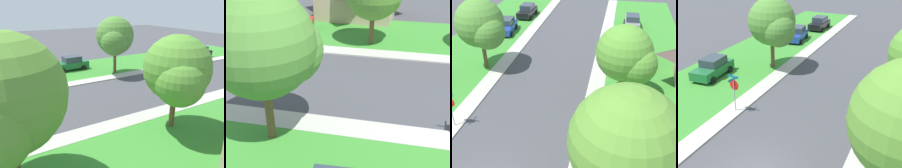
% 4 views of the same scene
% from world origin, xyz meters
% --- Properties ---
extents(sidewalk_east, '(1.40, 56.00, 0.10)m').
position_xyz_m(sidewalk_east, '(4.70, 12.00, 0.05)').
color(sidewalk_east, '#ADA89E').
rests_on(sidewalk_east, ground).
extents(sidewalk_west, '(1.40, 56.00, 0.10)m').
position_xyz_m(sidewalk_west, '(-4.70, 12.00, 0.05)').
color(sidewalk_west, '#ADA89E').
rests_on(sidewalk_west, ground).
extents(lawn_west, '(8.00, 56.00, 0.08)m').
position_xyz_m(lawn_west, '(-9.40, 12.00, 0.04)').
color(lawn_west, '#38842D').
rests_on(lawn_west, ground).
extents(stop_sign_far_corner, '(0.91, 0.91, 2.77)m').
position_xyz_m(stop_sign_far_corner, '(-4.49, 4.92, 1.89)').
color(stop_sign_far_corner, '#9E9EA3').
rests_on(stop_sign_far_corner, ground).
extents(car_black_behind_trees, '(2.07, 4.32, 1.76)m').
position_xyz_m(car_black_behind_trees, '(-6.87, 29.06, 0.87)').
color(car_black_behind_trees, black).
rests_on(car_black_behind_trees, ground).
extents(car_green_far_down_street, '(2.23, 4.40, 1.76)m').
position_xyz_m(car_green_far_down_street, '(-9.85, 9.34, 0.87)').
color(car_green_far_down_street, '#1E6033').
rests_on(car_green_far_down_street, ground).
extents(car_blue_across_road, '(2.42, 4.48, 1.76)m').
position_xyz_m(car_blue_across_road, '(-7.52, 22.64, 0.87)').
color(car_blue_across_road, '#1E389E').
rests_on(car_blue_across_road, ground).
extents(tree_sidewalk_far, '(4.68, 4.35, 6.64)m').
position_xyz_m(tree_sidewalk_far, '(-5.80, 13.34, 4.31)').
color(tree_sidewalk_far, brown).
rests_on(tree_sidewalk_far, ground).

